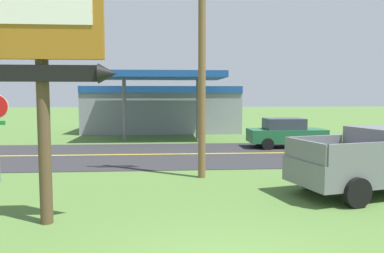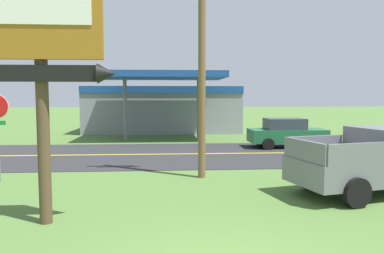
% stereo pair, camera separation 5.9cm
% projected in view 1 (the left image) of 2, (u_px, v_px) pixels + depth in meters
% --- Properties ---
extents(road_asphalt, '(140.00, 8.00, 0.02)m').
position_uv_depth(road_asphalt, '(185.00, 154.00, 18.48)').
color(road_asphalt, '#2B2B2D').
rests_on(road_asphalt, ground).
extents(road_centre_line, '(126.00, 0.20, 0.01)m').
position_uv_depth(road_centre_line, '(185.00, 154.00, 18.47)').
color(road_centre_line, gold).
rests_on(road_centre_line, road_asphalt).
extents(motel_sign, '(3.05, 0.54, 6.12)m').
position_uv_depth(motel_sign, '(42.00, 38.00, 8.05)').
color(motel_sign, brown).
rests_on(motel_sign, ground).
extents(utility_pole, '(1.87, 0.26, 9.02)m').
position_uv_depth(utility_pole, '(202.00, 40.00, 12.88)').
color(utility_pole, brown).
rests_on(utility_pole, ground).
extents(gas_station, '(12.00, 11.50, 4.40)m').
position_uv_depth(gas_station, '(162.00, 107.00, 30.01)').
color(gas_station, gray).
rests_on(gas_station, ground).
extents(pickup_grey_parked_on_lawn, '(5.52, 3.17, 1.96)m').
position_uv_depth(pickup_grey_parked_on_lawn, '(378.00, 161.00, 11.09)').
color(pickup_grey_parked_on_lawn, slate).
rests_on(pickup_grey_parked_on_lawn, ground).
extents(car_green_far_lane, '(4.20, 2.00, 1.64)m').
position_uv_depth(car_green_far_lane, '(286.00, 133.00, 20.81)').
color(car_green_far_lane, '#1E6038').
rests_on(car_green_far_lane, ground).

